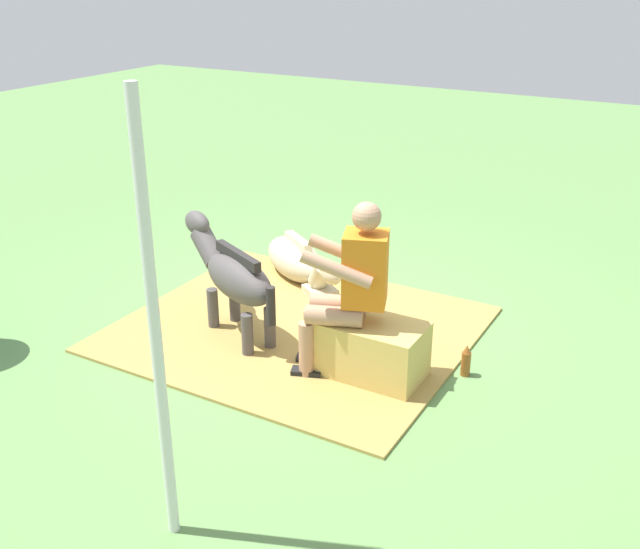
{
  "coord_description": "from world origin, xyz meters",
  "views": [
    {
      "loc": [
        -2.79,
        4.7,
        2.81
      ],
      "look_at": [
        -0.19,
        0.12,
        0.55
      ],
      "focal_mm": 41.62,
      "sensor_mm": 36.0,
      "label": 1
    }
  ],
  "objects_px": {
    "hay_bale": "(370,349)",
    "pony_lying": "(299,262)",
    "person_seated": "(349,283)",
    "pony_standing": "(233,275)",
    "soda_bottle": "(466,361)",
    "tent_pole_left": "(155,334)"
  },
  "relations": [
    {
      "from": "hay_bale",
      "to": "pony_lying",
      "type": "height_order",
      "value": "hay_bale"
    },
    {
      "from": "hay_bale",
      "to": "soda_bottle",
      "type": "height_order",
      "value": "hay_bale"
    },
    {
      "from": "soda_bottle",
      "to": "hay_bale",
      "type": "bearing_deg",
      "value": 30.58
    },
    {
      "from": "pony_standing",
      "to": "soda_bottle",
      "type": "relative_size",
      "value": 5.12
    },
    {
      "from": "person_seated",
      "to": "pony_standing",
      "type": "bearing_deg",
      "value": -4.97
    },
    {
      "from": "hay_bale",
      "to": "person_seated",
      "type": "bearing_deg",
      "value": 14.17
    },
    {
      "from": "hay_bale",
      "to": "pony_standing",
      "type": "xyz_separation_m",
      "value": [
        1.22,
        -0.05,
        0.31
      ]
    },
    {
      "from": "person_seated",
      "to": "pony_lying",
      "type": "xyz_separation_m",
      "value": [
        1.19,
        -1.28,
        -0.53
      ]
    },
    {
      "from": "hay_bale",
      "to": "person_seated",
      "type": "xyz_separation_m",
      "value": [
        0.15,
        0.04,
        0.5
      ]
    },
    {
      "from": "soda_bottle",
      "to": "tent_pole_left",
      "type": "height_order",
      "value": "tent_pole_left"
    },
    {
      "from": "hay_bale",
      "to": "pony_lying",
      "type": "distance_m",
      "value": 1.83
    },
    {
      "from": "pony_standing",
      "to": "pony_lying",
      "type": "xyz_separation_m",
      "value": [
        0.12,
        -1.19,
        -0.33
      ]
    },
    {
      "from": "pony_standing",
      "to": "tent_pole_left",
      "type": "height_order",
      "value": "tent_pole_left"
    },
    {
      "from": "pony_lying",
      "to": "tent_pole_left",
      "type": "relative_size",
      "value": 0.54
    },
    {
      "from": "tent_pole_left",
      "to": "hay_bale",
      "type": "bearing_deg",
      "value": -96.06
    },
    {
      "from": "tent_pole_left",
      "to": "pony_standing",
      "type": "bearing_deg",
      "value": -62.87
    },
    {
      "from": "person_seated",
      "to": "pony_lying",
      "type": "relative_size",
      "value": 1.04
    },
    {
      "from": "pony_standing",
      "to": "tent_pole_left",
      "type": "relative_size",
      "value": 0.53
    },
    {
      "from": "soda_bottle",
      "to": "pony_standing",
      "type": "bearing_deg",
      "value": 9.44
    },
    {
      "from": "hay_bale",
      "to": "pony_standing",
      "type": "distance_m",
      "value": 1.26
    },
    {
      "from": "tent_pole_left",
      "to": "pony_lying",
      "type": "bearing_deg",
      "value": -70.33
    },
    {
      "from": "hay_bale",
      "to": "pony_lying",
      "type": "xyz_separation_m",
      "value": [
        1.34,
        -1.24,
        -0.03
      ]
    }
  ]
}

